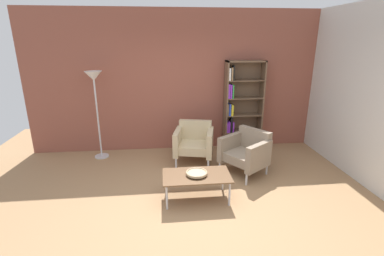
{
  "coord_description": "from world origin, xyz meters",
  "views": [
    {
      "loc": [
        -0.44,
        -3.41,
        2.32
      ],
      "look_at": [
        0.01,
        0.84,
        0.95
      ],
      "focal_mm": 26.17,
      "sensor_mm": 36.0,
      "label": 1
    }
  ],
  "objects_px": {
    "armchair_corner_red": "(194,142)",
    "armchair_near_window": "(246,151)",
    "floor_lamp_torchiere": "(95,87)",
    "bookshelf_tall": "(240,107)",
    "coffee_table_low": "(197,177)",
    "decorative_bowl": "(197,173)"
  },
  "relations": [
    {
      "from": "armchair_near_window",
      "to": "floor_lamp_torchiere",
      "type": "bearing_deg",
      "value": -145.99
    },
    {
      "from": "coffee_table_low",
      "to": "armchair_corner_red",
      "type": "distance_m",
      "value": 1.36
    },
    {
      "from": "bookshelf_tall",
      "to": "armchair_near_window",
      "type": "height_order",
      "value": "bookshelf_tall"
    },
    {
      "from": "bookshelf_tall",
      "to": "armchair_corner_red",
      "type": "bearing_deg",
      "value": -149.59
    },
    {
      "from": "coffee_table_low",
      "to": "armchair_near_window",
      "type": "distance_m",
      "value": 1.25
    },
    {
      "from": "floor_lamp_torchiere",
      "to": "coffee_table_low",
      "type": "bearing_deg",
      "value": -45.49
    },
    {
      "from": "decorative_bowl",
      "to": "armchair_corner_red",
      "type": "height_order",
      "value": "armchair_corner_red"
    },
    {
      "from": "armchair_corner_red",
      "to": "coffee_table_low",
      "type": "bearing_deg",
      "value": -82.29
    },
    {
      "from": "armchair_corner_red",
      "to": "floor_lamp_torchiere",
      "type": "height_order",
      "value": "floor_lamp_torchiere"
    },
    {
      "from": "coffee_table_low",
      "to": "floor_lamp_torchiere",
      "type": "height_order",
      "value": "floor_lamp_torchiere"
    },
    {
      "from": "floor_lamp_torchiere",
      "to": "decorative_bowl",
      "type": "bearing_deg",
      "value": -45.49
    },
    {
      "from": "bookshelf_tall",
      "to": "coffee_table_low",
      "type": "relative_size",
      "value": 1.9
    },
    {
      "from": "decorative_bowl",
      "to": "armchair_near_window",
      "type": "distance_m",
      "value": 1.25
    },
    {
      "from": "bookshelf_tall",
      "to": "armchair_corner_red",
      "type": "xyz_separation_m",
      "value": [
        -1.04,
        -0.61,
        -0.51
      ]
    },
    {
      "from": "bookshelf_tall",
      "to": "armchair_corner_red",
      "type": "relative_size",
      "value": 2.27
    },
    {
      "from": "bookshelf_tall",
      "to": "armchair_corner_red",
      "type": "height_order",
      "value": "bookshelf_tall"
    },
    {
      "from": "armchair_corner_red",
      "to": "floor_lamp_torchiere",
      "type": "distance_m",
      "value": 2.17
    },
    {
      "from": "decorative_bowl",
      "to": "armchair_corner_red",
      "type": "xyz_separation_m",
      "value": [
        0.12,
        1.36,
        -0.02
      ]
    },
    {
      "from": "armchair_corner_red",
      "to": "armchair_near_window",
      "type": "height_order",
      "value": "same"
    },
    {
      "from": "bookshelf_tall",
      "to": "decorative_bowl",
      "type": "relative_size",
      "value": 5.94
    },
    {
      "from": "armchair_near_window",
      "to": "floor_lamp_torchiere",
      "type": "xyz_separation_m",
      "value": [
        -2.73,
        1.0,
        1.03
      ]
    },
    {
      "from": "coffee_table_low",
      "to": "decorative_bowl",
      "type": "distance_m",
      "value": 0.07
    }
  ]
}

